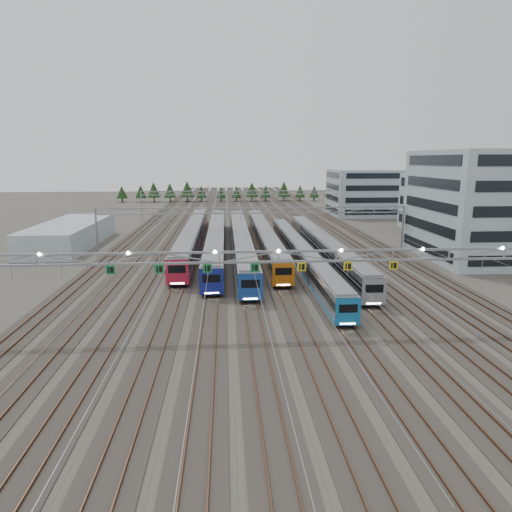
{
  "coord_description": "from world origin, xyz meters",
  "views": [
    {
      "loc": [
        -4.96,
        -42.19,
        16.38
      ],
      "look_at": [
        -0.91,
        18.27,
        3.5
      ],
      "focal_mm": 32.0,
      "sensor_mm": 36.0,
      "label": 1
    }
  ],
  "objects": [
    {
      "name": "track_bed",
      "position": [
        0.0,
        100.0,
        1.49
      ],
      "size": [
        54.0,
        260.0,
        5.42
      ],
      "color": "#2D2823",
      "rests_on": "ground"
    },
    {
      "name": "depot_bldg_south",
      "position": [
        37.49,
        30.7,
        8.92
      ],
      "size": [
        18.0,
        22.0,
        17.84
      ],
      "primitive_type": "cube",
      "color": "#90A5AB",
      "rests_on": "ground"
    },
    {
      "name": "ground",
      "position": [
        0.0,
        0.0,
        0.0
      ],
      "size": [
        400.0,
        400.0,
        0.0
      ],
      "primitive_type": "plane",
      "color": "#47423A",
      "rests_on": "ground"
    },
    {
      "name": "train_f",
      "position": [
        11.25,
        32.19,
        2.06
      ],
      "size": [
        2.77,
        54.48,
        3.61
      ],
      "color": "black",
      "rests_on": "ground"
    },
    {
      "name": "gantry_mid",
      "position": [
        0.0,
        40.0,
        6.39
      ],
      "size": [
        56.36,
        0.36,
        8.0
      ],
      "color": "gray",
      "rests_on": "ground"
    },
    {
      "name": "depot_bldg_mid",
      "position": [
        44.7,
        60.1,
        6.55
      ],
      "size": [
        14.0,
        16.0,
        13.09
      ],
      "primitive_type": "cube",
      "color": "#90A5AB",
      "rests_on": "ground"
    },
    {
      "name": "train_b",
      "position": [
        -6.75,
        40.45,
        2.14
      ],
      "size": [
        2.89,
        60.67,
        3.77
      ],
      "color": "black",
      "rests_on": "ground"
    },
    {
      "name": "gantry_far",
      "position": [
        0.0,
        85.0,
        6.39
      ],
      "size": [
        56.36,
        0.36,
        8.0
      ],
      "color": "gray",
      "rests_on": "ground"
    },
    {
      "name": "depot_bldg_north",
      "position": [
        37.66,
        91.86,
        6.7
      ],
      "size": [
        22.0,
        18.0,
        13.41
      ],
      "primitive_type": "cube",
      "color": "#90A5AB",
      "rests_on": "ground"
    },
    {
      "name": "gantry_near",
      "position": [
        -0.05,
        -0.12,
        7.09
      ],
      "size": [
        56.36,
        0.61,
        8.08
      ],
      "color": "gray",
      "rests_on": "ground"
    },
    {
      "name": "train_a",
      "position": [
        -11.25,
        46.11,
        2.22
      ],
      "size": [
        3.01,
        62.92,
        3.93
      ],
      "color": "black",
      "rests_on": "ground"
    },
    {
      "name": "treeline",
      "position": [
        2.25,
        139.21,
        4.23
      ],
      "size": [
        100.1,
        5.6,
        7.02
      ],
      "color": "#332114",
      "rests_on": "ground"
    },
    {
      "name": "train_d",
      "position": [
        2.25,
        41.83,
        2.11
      ],
      "size": [
        2.86,
        57.4,
        3.73
      ],
      "color": "black",
      "rests_on": "ground"
    },
    {
      "name": "train_c",
      "position": [
        -2.25,
        39.11,
        2.12
      ],
      "size": [
        2.87,
        63.18,
        3.74
      ],
      "color": "black",
      "rests_on": "ground"
    },
    {
      "name": "train_e",
      "position": [
        6.75,
        28.01,
        1.89
      ],
      "size": [
        2.53,
        57.97,
        3.28
      ],
      "color": "black",
      "rests_on": "ground"
    },
    {
      "name": "west_shed",
      "position": [
        -35.04,
        46.98,
        2.21
      ],
      "size": [
        10.0,
        30.0,
        4.42
      ],
      "primitive_type": "cube",
      "color": "#90A5AB",
      "rests_on": "ground"
    }
  ]
}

